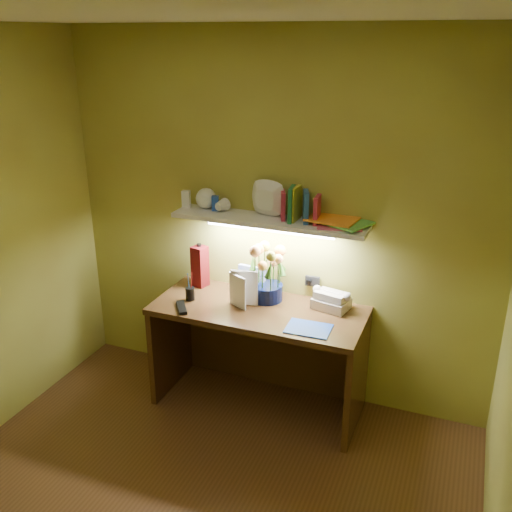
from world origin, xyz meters
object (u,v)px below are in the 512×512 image
at_px(telephone, 331,299).
at_px(flower_bouquet, 267,273).
at_px(desk_clock, 344,302).
at_px(whisky_bottle, 200,265).
at_px(desk, 258,357).

bearing_deg(telephone, flower_bouquet, -163.38).
relative_size(desk_clock, whisky_bottle, 0.26).
distance_m(desk, flower_bouquet, 0.58).
height_order(flower_bouquet, telephone, flower_bouquet).
bearing_deg(flower_bouquet, desk_clock, 8.15).
distance_m(desk, telephone, 0.65).
bearing_deg(flower_bouquet, whisky_bottle, 174.73).
height_order(desk_clock, whisky_bottle, whisky_bottle).
relative_size(desk, whisky_bottle, 4.46).
distance_m(flower_bouquet, telephone, 0.46).
relative_size(desk, flower_bouquet, 3.65).
relative_size(desk, telephone, 6.23).
bearing_deg(desk, whisky_bottle, 159.81).
height_order(desk, flower_bouquet, flower_bouquet).
distance_m(telephone, desk_clock, 0.09).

